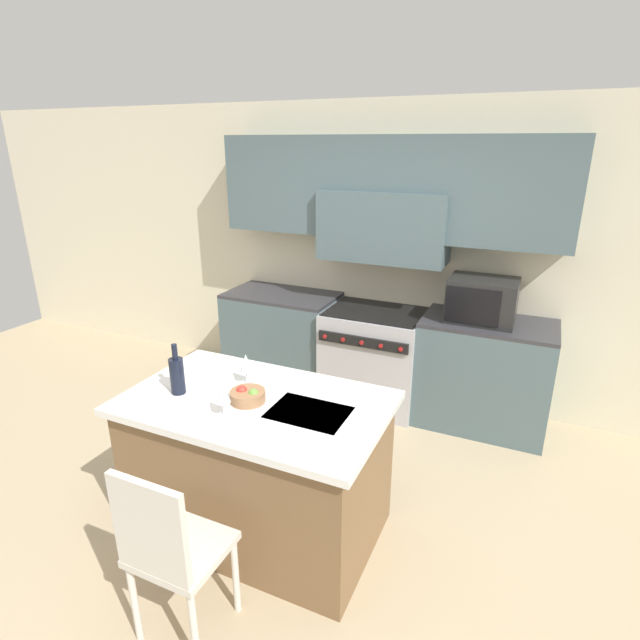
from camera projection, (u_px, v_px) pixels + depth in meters
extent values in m
plane|color=tan|center=(271.00, 541.00, 3.10)|extent=(10.00, 10.00, 0.00)
cube|color=beige|center=(390.00, 255.00, 4.63)|extent=(10.00, 0.06, 2.70)
cube|color=#4C6066|center=(386.00, 188.00, 4.25)|extent=(3.02, 0.34, 0.85)
cube|color=#4C6066|center=(384.00, 226.00, 4.33)|extent=(1.12, 0.40, 0.60)
cube|color=#4C6066|center=(283.00, 340.00, 5.02)|extent=(1.07, 0.62, 0.92)
cube|color=#333338|center=(281.00, 295.00, 4.86)|extent=(1.07, 0.62, 0.03)
cube|color=#4C6066|center=(483.00, 376.00, 4.26)|extent=(1.07, 0.62, 0.92)
cube|color=#333338|center=(489.00, 323.00, 4.10)|extent=(1.07, 0.62, 0.03)
cube|color=#B7B7BC|center=(374.00, 358.00, 4.62)|extent=(0.87, 0.66, 0.90)
cube|color=black|center=(376.00, 311.00, 4.47)|extent=(0.84, 0.61, 0.01)
cube|color=black|center=(362.00, 342.00, 4.23)|extent=(0.80, 0.02, 0.09)
cylinder|color=#B21E1E|center=(325.00, 336.00, 4.35)|extent=(0.04, 0.02, 0.04)
cylinder|color=#B21E1E|center=(343.00, 339.00, 4.29)|extent=(0.04, 0.02, 0.04)
cylinder|color=#B21E1E|center=(362.00, 342.00, 4.22)|extent=(0.04, 0.02, 0.04)
cylinder|color=#B21E1E|center=(381.00, 346.00, 4.16)|extent=(0.04, 0.02, 0.04)
cylinder|color=#B21E1E|center=(401.00, 349.00, 4.09)|extent=(0.04, 0.02, 0.04)
cube|color=black|center=(482.00, 300.00, 4.06)|extent=(0.54, 0.41, 0.36)
cube|color=black|center=(472.00, 306.00, 3.90)|extent=(0.42, 0.01, 0.29)
cube|color=brown|center=(259.00, 469.00, 3.09)|extent=(1.46, 0.87, 0.87)
cube|color=white|center=(255.00, 403.00, 2.93)|extent=(1.55, 0.95, 0.04)
cube|color=#2D2D30|center=(309.00, 413.00, 2.79)|extent=(0.44, 0.32, 0.01)
cylinder|color=#B2B2B7|center=(323.00, 398.00, 2.95)|extent=(0.02, 0.02, 0.00)
cube|color=beige|center=(182.00, 549.00, 2.41)|extent=(0.42, 0.40, 0.04)
cube|color=beige|center=(149.00, 530.00, 2.17)|extent=(0.40, 0.04, 0.49)
cylinder|color=beige|center=(180.00, 553.00, 2.71)|extent=(0.04, 0.04, 0.47)
cylinder|color=beige|center=(236.00, 575.00, 2.58)|extent=(0.04, 0.04, 0.47)
cylinder|color=beige|center=(135.00, 602.00, 2.42)|extent=(0.04, 0.04, 0.47)
cylinder|color=beige|center=(194.00, 631.00, 2.28)|extent=(0.04, 0.04, 0.47)
cylinder|color=black|center=(177.00, 376.00, 2.97)|extent=(0.09, 0.09, 0.22)
cylinder|color=black|center=(175.00, 352.00, 2.91)|extent=(0.03, 0.03, 0.09)
cylinder|color=white|center=(224.00, 415.00, 2.75)|extent=(0.07, 0.07, 0.01)
cylinder|color=white|center=(224.00, 408.00, 2.74)|extent=(0.01, 0.01, 0.08)
cone|color=white|center=(223.00, 393.00, 2.71)|extent=(0.08, 0.08, 0.11)
cylinder|color=white|center=(247.00, 382.00, 3.13)|extent=(0.07, 0.07, 0.01)
cylinder|color=white|center=(247.00, 376.00, 3.11)|extent=(0.01, 0.01, 0.08)
cone|color=white|center=(246.00, 363.00, 3.08)|extent=(0.08, 0.08, 0.11)
cylinder|color=#996B47|center=(248.00, 396.00, 2.89)|extent=(0.21, 0.21, 0.07)
sphere|color=red|center=(242.00, 391.00, 2.90)|extent=(0.07, 0.07, 0.07)
sphere|color=#66A83D|center=(253.00, 394.00, 2.87)|extent=(0.06, 0.06, 0.06)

